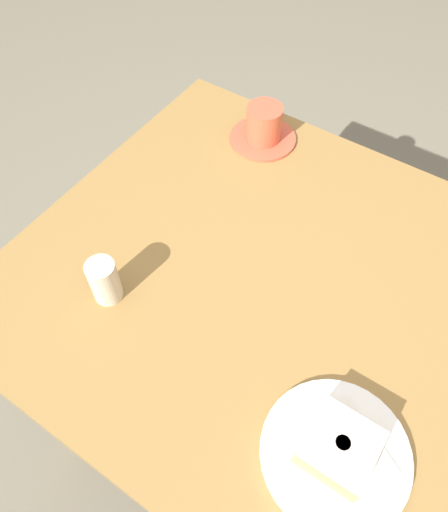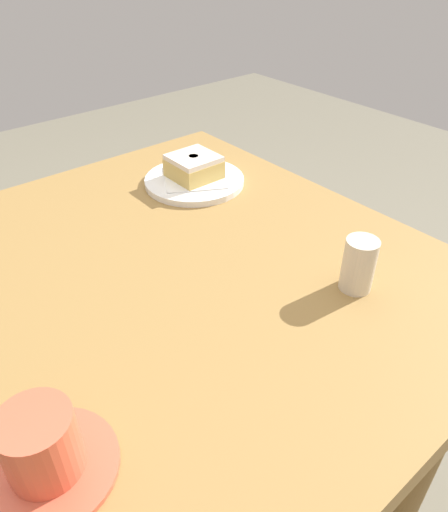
{
  "view_description": "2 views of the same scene",
  "coord_description": "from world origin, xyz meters",
  "px_view_note": "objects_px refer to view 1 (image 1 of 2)",
  "views": [
    {
      "loc": [
        -0.19,
        0.45,
        1.51
      ],
      "look_at": [
        0.1,
        0.02,
        0.8
      ],
      "focal_mm": 34.3,
      "sensor_mm": 36.0,
      "label": 1
    },
    {
      "loc": [
        0.55,
        -0.35,
        1.25
      ],
      "look_at": [
        0.06,
        0.05,
        0.8
      ],
      "focal_mm": 33.54,
      "sensor_mm": 36.0,
      "label": 2
    }
  ],
  "objects_px": {
    "donut_glazed_square": "(340,447)",
    "plate_glazed_square": "(335,453)",
    "sugar_jar": "(104,281)",
    "coffee_cup": "(264,126)"
  },
  "relations": [
    {
      "from": "plate_glazed_square",
      "to": "donut_glazed_square",
      "type": "bearing_deg",
      "value": -45.0
    },
    {
      "from": "plate_glazed_square",
      "to": "sugar_jar",
      "type": "bearing_deg",
      "value": -2.9
    },
    {
      "from": "plate_glazed_square",
      "to": "coffee_cup",
      "type": "relative_size",
      "value": 1.46
    },
    {
      "from": "donut_glazed_square",
      "to": "sugar_jar",
      "type": "bearing_deg",
      "value": -2.9
    },
    {
      "from": "donut_glazed_square",
      "to": "plate_glazed_square",
      "type": "bearing_deg",
      "value": 135.0
    },
    {
      "from": "donut_glazed_square",
      "to": "coffee_cup",
      "type": "relative_size",
      "value": 0.65
    },
    {
      "from": "coffee_cup",
      "to": "plate_glazed_square",
      "type": "bearing_deg",
      "value": 129.96
    },
    {
      "from": "plate_glazed_square",
      "to": "coffee_cup",
      "type": "xyz_separation_m",
      "value": [
        0.44,
        -0.52,
        0.03
      ]
    },
    {
      "from": "plate_glazed_square",
      "to": "sugar_jar",
      "type": "xyz_separation_m",
      "value": [
        0.45,
        -0.02,
        0.04
      ]
    },
    {
      "from": "plate_glazed_square",
      "to": "donut_glazed_square",
      "type": "relative_size",
      "value": 2.26
    }
  ]
}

